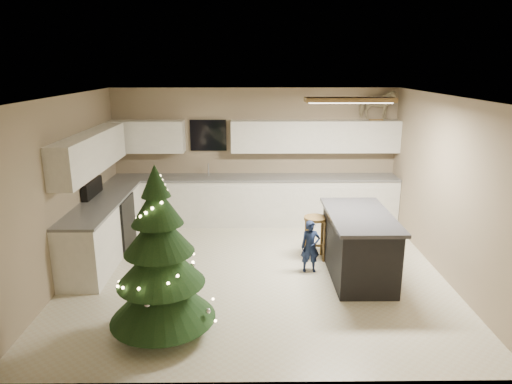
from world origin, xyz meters
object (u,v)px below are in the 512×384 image
christmas_tree (160,267)px  toddler (310,247)px  bar_stool (315,227)px  rocking_horse (377,105)px  island (358,245)px

christmas_tree → toddler: bearing=40.0°
bar_stool → christmas_tree: christmas_tree is taller
christmas_tree → toddler: (1.91, 1.60, -0.43)m
toddler → rocking_horse: size_ratio=1.19×
rocking_horse → bar_stool: bearing=149.3°
bar_stool → toddler: size_ratio=0.88×
bar_stool → christmas_tree: bearing=-134.5°
christmas_tree → bar_stool: bearing=45.5°
christmas_tree → toddler: size_ratio=2.51×
island → toddler: island is taller
christmas_tree → toddler: 2.52m
island → toddler: bearing=169.1°
toddler → rocking_horse: rocking_horse is taller
rocking_horse → christmas_tree: bearing=144.7°
island → toddler: (-0.68, 0.13, -0.08)m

